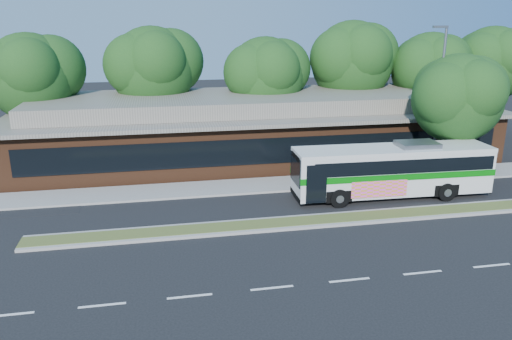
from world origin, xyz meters
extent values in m
plane|color=black|center=(0.00, 0.00, 0.00)|extent=(120.00, 120.00, 0.00)
cube|color=#465C27|center=(0.00, 0.60, 0.07)|extent=(26.00, 1.10, 0.15)
cube|color=gray|center=(0.00, 6.40, 0.06)|extent=(44.00, 2.60, 0.12)
cube|color=#512C19|center=(0.00, 13.00, 1.60)|extent=(32.00, 10.00, 3.20)
cube|color=#655E55|center=(0.00, 13.00, 3.32)|extent=(33.20, 11.20, 0.24)
cube|color=#655E55|center=(0.00, 13.00, 3.95)|extent=(30.00, 8.00, 1.00)
cube|color=black|center=(0.00, 7.97, 1.70)|extent=(30.00, 0.06, 1.60)
cylinder|color=slate|center=(9.60, 6.00, 4.50)|extent=(0.16, 0.16, 9.00)
cube|color=slate|center=(9.20, 6.00, 9.00)|extent=(0.90, 0.18, 0.14)
cylinder|color=black|center=(-15.00, 15.00, 1.99)|extent=(0.44, 0.44, 3.99)
sphere|color=#133B15|center=(-15.00, 15.00, 5.73)|extent=(5.80, 5.80, 5.80)
sphere|color=#133B15|center=(-13.70, 15.43, 6.19)|extent=(4.52, 4.52, 4.52)
cylinder|color=black|center=(-7.00, 16.00, 2.10)|extent=(0.44, 0.44, 4.20)
sphere|color=#133B15|center=(-7.00, 16.00, 6.00)|extent=(6.00, 6.00, 6.00)
sphere|color=#133B15|center=(-5.65, 16.45, 6.48)|extent=(4.68, 4.68, 4.68)
cylinder|color=black|center=(1.00, 15.00, 1.89)|extent=(0.44, 0.44, 3.78)
sphere|color=#133B15|center=(1.00, 15.00, 5.46)|extent=(5.60, 5.60, 5.60)
sphere|color=#133B15|center=(2.26, 15.42, 5.91)|extent=(4.37, 4.37, 4.37)
cylinder|color=black|center=(8.00, 16.00, 2.21)|extent=(0.44, 0.44, 4.41)
sphere|color=#133B15|center=(8.00, 16.00, 6.27)|extent=(6.20, 6.20, 6.20)
sphere|color=#133B15|center=(9.39, 16.46, 6.77)|extent=(4.84, 4.84, 4.84)
cylinder|color=black|center=(14.00, 15.00, 1.93)|extent=(0.44, 0.44, 3.86)
sphere|color=#133B15|center=(14.00, 15.00, 5.60)|extent=(5.80, 5.80, 5.80)
sphere|color=#133B15|center=(15.30, 15.43, 6.07)|extent=(4.52, 4.52, 4.52)
cylinder|color=black|center=(20.00, 16.00, 2.06)|extent=(0.44, 0.44, 4.12)
sphere|color=#133B15|center=(20.00, 16.00, 5.92)|extent=(6.00, 6.00, 6.00)
sphere|color=#133B15|center=(21.35, 16.45, 6.40)|extent=(4.68, 4.68, 4.68)
cube|color=silver|center=(5.60, 3.33, 1.55)|extent=(10.86, 2.61, 2.48)
cube|color=black|center=(5.87, 3.32, 2.04)|extent=(9.99, 2.63, 0.74)
cube|color=silver|center=(5.60, 3.33, 2.68)|extent=(10.87, 2.62, 0.23)
cube|color=#04650B|center=(5.60, 3.33, 1.47)|extent=(10.91, 2.66, 0.34)
cube|color=black|center=(0.18, 3.48, 1.85)|extent=(0.11, 2.02, 1.54)
cube|color=black|center=(11.01, 3.17, 2.13)|extent=(0.11, 1.88, 0.99)
cube|color=#F949CF|center=(4.39, 2.18, 0.90)|extent=(3.06, 0.13, 0.90)
cube|color=slate|center=(6.95, 3.29, 2.91)|extent=(2.20, 1.50, 0.27)
cylinder|color=black|center=(2.24, 2.29, 0.49)|extent=(1.00, 0.35, 0.99)
cylinder|color=black|center=(2.30, 4.55, 0.49)|extent=(1.00, 0.35, 0.99)
cylinder|color=black|center=(8.26, 2.12, 0.49)|extent=(1.00, 0.35, 0.99)
cylinder|color=black|center=(8.33, 4.38, 0.49)|extent=(1.00, 0.35, 0.99)
imported|color=#ABAEB3|center=(-9.00, 9.88, 0.76)|extent=(5.30, 2.24, 1.53)
cylinder|color=black|center=(10.62, 5.74, 1.67)|extent=(0.44, 0.44, 3.34)
sphere|color=#133B15|center=(10.62, 5.74, 4.92)|extent=(5.25, 5.25, 5.25)
sphere|color=#133B15|center=(11.80, 6.13, 5.34)|extent=(4.10, 4.10, 4.10)
camera|label=1|loc=(-6.68, -20.79, 9.47)|focal=35.00mm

